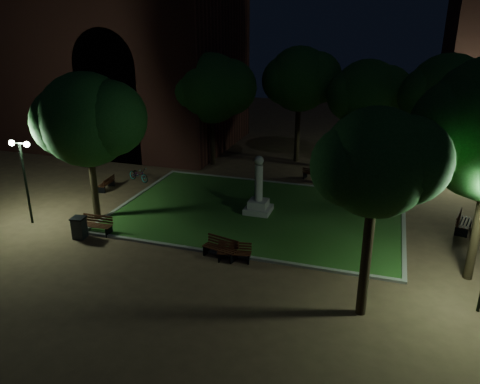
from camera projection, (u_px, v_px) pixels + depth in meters
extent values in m
plane|color=#513A27|center=(248.00, 228.00, 23.90)|extent=(80.00, 80.00, 0.00)
cube|color=#29511C|center=(258.00, 213.00, 25.67)|extent=(15.00, 10.00, 0.08)
cube|color=slate|center=(228.00, 254.00, 21.12)|extent=(15.40, 0.20, 0.12)
cube|color=slate|center=(280.00, 183.00, 30.21)|extent=(15.40, 0.20, 0.12)
cube|color=slate|center=(136.00, 197.00, 27.85)|extent=(0.20, 10.00, 0.12)
cube|color=slate|center=(404.00, 230.00, 23.48)|extent=(0.20, 10.00, 0.12)
cube|color=gray|center=(258.00, 209.00, 25.61)|extent=(1.40, 1.40, 0.30)
cube|color=gray|center=(258.00, 204.00, 25.48)|extent=(1.00, 1.00, 0.40)
cylinder|color=gray|center=(259.00, 183.00, 25.06)|extent=(0.44, 0.44, 2.00)
sphere|color=gray|center=(259.00, 160.00, 24.62)|extent=(0.50, 0.50, 0.50)
cube|color=#411C17|center=(112.00, 51.00, 38.35)|extent=(20.00, 12.00, 15.00)
cube|color=black|center=(119.00, 112.00, 34.88)|extent=(5.00, 3.00, 7.00)
cylinder|color=black|center=(114.00, 63.00, 33.65)|extent=(5.00, 3.00, 5.00)
plane|color=orange|center=(127.00, 109.00, 35.95)|extent=(6.30, 0.00, 6.30)
cylinder|color=black|center=(94.00, 183.00, 24.52)|extent=(0.36, 0.36, 3.88)
sphere|color=#1C4A1B|center=(86.00, 120.00, 23.34)|extent=(4.76, 4.76, 4.76)
sphere|color=#1C4A1B|center=(109.00, 118.00, 23.14)|extent=(3.81, 3.81, 3.81)
sphere|color=#1C4A1B|center=(67.00, 122.00, 23.38)|extent=(3.57, 3.57, 3.57)
cylinder|color=black|center=(212.00, 137.00, 33.57)|extent=(0.36, 0.36, 4.04)
sphere|color=#1C4A1B|center=(211.00, 88.00, 32.36)|extent=(4.84, 4.84, 4.84)
sphere|color=#1C4A1B|center=(229.00, 87.00, 32.15)|extent=(3.87, 3.87, 3.87)
sphere|color=#1C4A1B|center=(197.00, 90.00, 32.40)|extent=(3.63, 3.63, 3.63)
cylinder|color=black|center=(362.00, 143.00, 32.09)|extent=(0.36, 0.36, 3.96)
sphere|color=#1C4A1B|center=(367.00, 94.00, 30.92)|extent=(4.56, 4.56, 4.56)
sphere|color=#1C4A1B|center=(385.00, 93.00, 30.73)|extent=(3.65, 3.65, 3.65)
sphere|color=#1C4A1B|center=(353.00, 96.00, 30.95)|extent=(3.42, 3.42, 3.42)
cylinder|color=black|center=(438.00, 155.00, 28.66)|extent=(0.36, 0.36, 4.38)
sphere|color=#1C4A1B|center=(447.00, 95.00, 27.38)|extent=(4.82, 4.82, 4.82)
sphere|color=#1C4A1B|center=(470.00, 94.00, 27.18)|extent=(3.86, 3.86, 3.86)
sphere|color=#1C4A1B|center=(430.00, 97.00, 27.43)|extent=(3.62, 3.62, 3.62)
cylinder|color=black|center=(477.00, 227.00, 18.52)|extent=(0.36, 0.36, 4.61)
sphere|color=#1C4A1B|center=(464.00, 132.00, 17.22)|extent=(4.10, 4.10, 4.10)
cylinder|color=black|center=(366.00, 256.00, 16.24)|extent=(0.36, 0.36, 4.63)
sphere|color=#1C4A1B|center=(376.00, 163.00, 15.04)|extent=(3.65, 3.65, 3.65)
sphere|color=#1C4A1B|center=(406.00, 160.00, 14.92)|extent=(2.92, 2.92, 2.92)
sphere|color=#1C4A1B|center=(352.00, 166.00, 15.02)|extent=(2.73, 2.73, 2.73)
cylinder|color=black|center=(297.00, 130.00, 34.24)|extent=(0.36, 0.36, 4.65)
sphere|color=#1C4A1B|center=(300.00, 79.00, 32.94)|extent=(4.56, 4.56, 4.56)
sphere|color=#1C4A1B|center=(316.00, 78.00, 32.76)|extent=(3.65, 3.65, 3.65)
sphere|color=#1C4A1B|center=(286.00, 80.00, 32.97)|extent=(3.42, 3.42, 3.42)
cylinder|color=black|center=(26.00, 184.00, 23.78)|extent=(0.12, 0.12, 4.26)
cylinder|color=black|center=(19.00, 144.00, 23.03)|extent=(0.90, 0.08, 0.08)
sphere|color=#D8FFD8|center=(12.00, 143.00, 23.16)|extent=(0.28, 0.28, 0.28)
sphere|color=#D8FFD8|center=(27.00, 144.00, 22.90)|extent=(0.28, 0.28, 0.28)
cylinder|color=black|center=(148.00, 130.00, 34.64)|extent=(0.12, 0.12, 4.52)
cylinder|color=black|center=(145.00, 99.00, 33.85)|extent=(0.90, 0.08, 0.08)
sphere|color=#D8FFD8|center=(140.00, 99.00, 33.97)|extent=(0.28, 0.28, 0.28)
sphere|color=#D8FFD8|center=(151.00, 100.00, 33.72)|extent=(0.28, 0.28, 0.28)
cylinder|color=black|center=(468.00, 151.00, 29.75)|extent=(0.12, 0.12, 4.23)
cylinder|color=black|center=(473.00, 118.00, 29.01)|extent=(0.90, 0.08, 0.08)
sphere|color=#D8FFD8|center=(466.00, 118.00, 29.14)|extent=(0.28, 0.28, 0.28)
cube|color=black|center=(220.00, 256.00, 20.67)|extent=(0.15, 0.51, 0.41)
cube|color=black|center=(249.00, 258.00, 20.51)|extent=(0.15, 0.51, 0.41)
cube|color=#34160B|center=(234.00, 255.00, 20.33)|extent=(1.48, 0.36, 0.04)
cube|color=#34160B|center=(234.00, 253.00, 20.45)|extent=(1.48, 0.36, 0.04)
cube|color=#34160B|center=(234.00, 252.00, 20.57)|extent=(1.48, 0.36, 0.04)
cube|color=#34160B|center=(235.00, 251.00, 20.69)|extent=(1.48, 0.36, 0.04)
cube|color=#34160B|center=(235.00, 248.00, 20.71)|extent=(1.48, 0.33, 0.09)
cube|color=#34160B|center=(235.00, 245.00, 20.66)|extent=(1.48, 0.33, 0.09)
cube|color=#34160B|center=(235.00, 243.00, 20.62)|extent=(1.48, 0.33, 0.09)
cube|color=black|center=(207.00, 249.00, 21.26)|extent=(0.19, 0.56, 0.45)
cube|color=black|center=(234.00, 257.00, 20.56)|extent=(0.19, 0.56, 0.45)
cube|color=#34160B|center=(217.00, 250.00, 20.64)|extent=(1.61, 0.47, 0.04)
cube|color=#34160B|center=(219.00, 249.00, 20.76)|extent=(1.61, 0.47, 0.04)
cube|color=#34160B|center=(221.00, 248.00, 20.87)|extent=(1.61, 0.47, 0.04)
cube|color=#34160B|center=(223.00, 246.00, 20.99)|extent=(1.61, 0.47, 0.04)
cube|color=#34160B|center=(223.00, 244.00, 21.00)|extent=(1.60, 0.44, 0.10)
cube|color=#34160B|center=(223.00, 241.00, 20.95)|extent=(1.60, 0.44, 0.10)
cube|color=#34160B|center=(223.00, 238.00, 20.90)|extent=(1.60, 0.44, 0.10)
cube|color=black|center=(84.00, 228.00, 23.40)|extent=(0.08, 0.57, 0.45)
cube|color=black|center=(109.00, 231.00, 23.02)|extent=(0.08, 0.57, 0.45)
cube|color=#34160B|center=(93.00, 227.00, 22.93)|extent=(1.64, 0.13, 0.04)
cube|color=#34160B|center=(95.00, 226.00, 23.06)|extent=(1.64, 0.13, 0.04)
cube|color=#34160B|center=(96.00, 225.00, 23.18)|extent=(1.64, 0.13, 0.04)
cube|color=#34160B|center=(98.00, 223.00, 23.31)|extent=(1.64, 0.13, 0.04)
cube|color=#34160B|center=(99.00, 221.00, 23.33)|extent=(1.64, 0.10, 0.10)
cube|color=#34160B|center=(98.00, 218.00, 23.28)|extent=(1.64, 0.10, 0.10)
cube|color=#34160B|center=(98.00, 216.00, 23.23)|extent=(1.64, 0.10, 0.10)
cube|color=black|center=(111.00, 183.00, 29.76)|extent=(0.50, 0.10, 0.40)
cube|color=black|center=(101.00, 190.00, 28.60)|extent=(0.50, 0.10, 0.40)
cube|color=#34160B|center=(103.00, 183.00, 29.14)|extent=(0.22, 1.45, 0.04)
cube|color=#34160B|center=(105.00, 183.00, 29.12)|extent=(0.22, 1.45, 0.04)
cube|color=#34160B|center=(107.00, 183.00, 29.09)|extent=(0.22, 1.45, 0.04)
cube|color=#34160B|center=(109.00, 183.00, 29.07)|extent=(0.22, 1.45, 0.04)
cube|color=#34160B|center=(109.00, 182.00, 29.03)|extent=(0.19, 1.45, 0.09)
cube|color=#34160B|center=(109.00, 180.00, 28.98)|extent=(0.19, 1.45, 0.09)
cube|color=#34160B|center=(109.00, 178.00, 28.94)|extent=(0.19, 1.45, 0.09)
cube|color=black|center=(461.00, 232.00, 22.90)|extent=(0.59, 0.20, 0.47)
cube|color=black|center=(465.00, 221.00, 24.10)|extent=(0.59, 0.20, 0.47)
cube|color=#34160B|center=(469.00, 223.00, 23.29)|extent=(0.50, 1.69, 0.04)
cube|color=#34160B|center=(466.00, 222.00, 23.37)|extent=(0.50, 1.69, 0.04)
cube|color=#34160B|center=(463.00, 222.00, 23.44)|extent=(0.50, 1.69, 0.04)
cube|color=#34160B|center=(459.00, 221.00, 23.52)|extent=(0.50, 1.69, 0.04)
cube|color=#34160B|center=(458.00, 219.00, 23.51)|extent=(0.46, 1.68, 0.10)
cube|color=#34160B|center=(459.00, 216.00, 23.46)|extent=(0.46, 1.68, 0.10)
cube|color=#34160B|center=(459.00, 213.00, 23.40)|extent=(0.46, 1.68, 0.10)
cube|color=black|center=(323.00, 179.00, 30.54)|extent=(0.21, 0.50, 0.40)
cube|color=black|center=(305.00, 175.00, 31.24)|extent=(0.21, 0.50, 0.40)
cube|color=#34160B|center=(315.00, 173.00, 30.97)|extent=(1.42, 0.53, 0.04)
cube|color=#34160B|center=(315.00, 174.00, 30.87)|extent=(1.42, 0.53, 0.04)
cube|color=#34160B|center=(314.00, 174.00, 30.77)|extent=(1.42, 0.53, 0.04)
cube|color=#34160B|center=(313.00, 175.00, 30.67)|extent=(1.42, 0.53, 0.04)
cube|color=#34160B|center=(312.00, 174.00, 30.60)|extent=(1.41, 0.50, 0.09)
cube|color=#34160B|center=(313.00, 172.00, 30.56)|extent=(1.41, 0.50, 0.09)
cube|color=#34160B|center=(313.00, 170.00, 30.51)|extent=(1.41, 0.50, 0.09)
cube|color=black|center=(79.00, 228.00, 22.68)|extent=(0.63, 0.63, 1.01)
cube|color=black|center=(78.00, 218.00, 22.49)|extent=(0.70, 0.70, 0.07)
imported|color=black|center=(138.00, 174.00, 30.59)|extent=(1.85, 1.14, 0.92)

